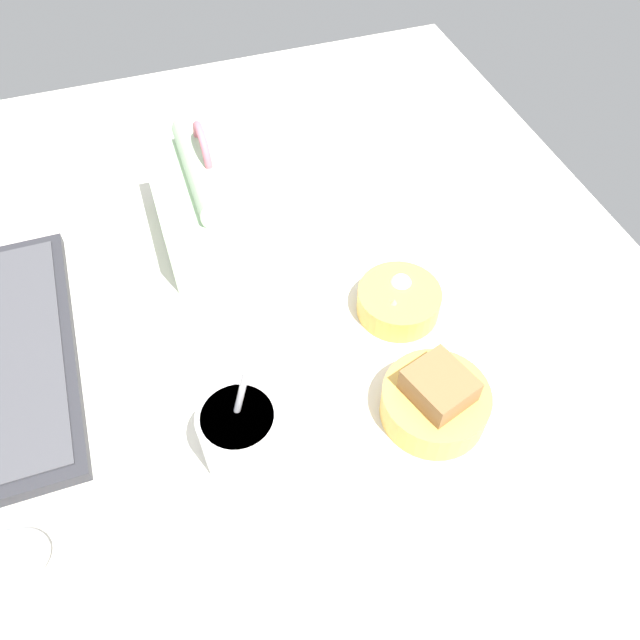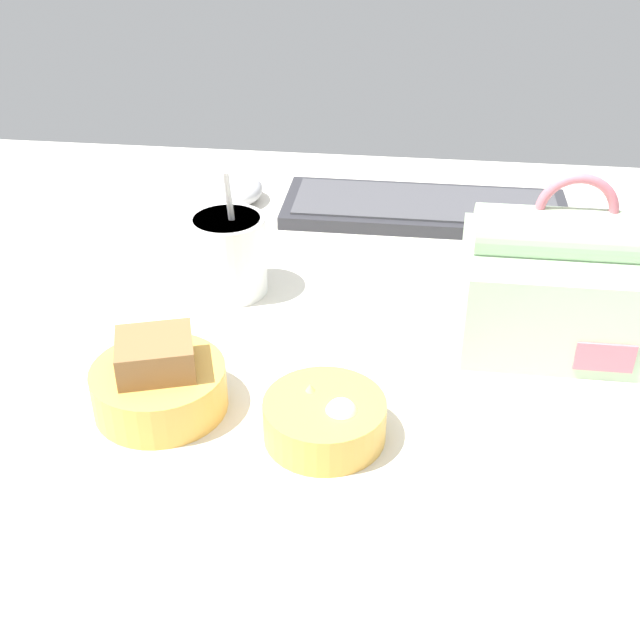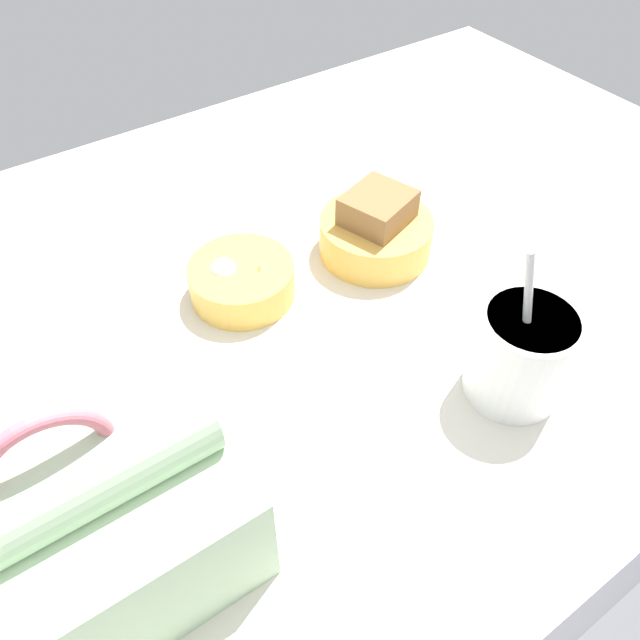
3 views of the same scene
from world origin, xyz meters
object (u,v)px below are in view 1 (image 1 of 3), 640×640
Objects in this scene: bento_bowl_sandwich at (435,400)px; computer_mouse at (8,560)px; lunch_bag at (212,200)px; soup_cup at (241,436)px; keyboard at (14,355)px; bento_bowl_snacks at (399,301)px.

computer_mouse is (-2.44, 47.97, -0.98)cm from bento_bowl_sandwich.
bento_bowl_sandwich is (-38.54, -17.31, -3.55)cm from lunch_bag.
bento_bowl_sandwich is at bearing -94.34° from soup_cup.
keyboard is 49.79cm from bento_bowl_snacks.
lunch_bag is 30.33cm from bento_bowl_snacks.
bento_bowl_sandwich is at bearing 171.87° from bento_bowl_snacks.
computer_mouse is (-4.16, 25.37, -3.02)cm from soup_cup.
bento_bowl_snacks is (15.77, -2.25, -0.80)cm from bento_bowl_sandwich.
bento_bowl_snacks reaches higher than keyboard.
lunch_bag is at bearing -8.18° from soup_cup.
computer_mouse is (-26.63, 1.16, 0.88)cm from keyboard.
soup_cup is at bearing 85.66° from bento_bowl_sandwich.
lunch_bag is at bearing 24.19° from bento_bowl_sandwich.
soup_cup is (-22.47, -24.20, 3.90)cm from keyboard.
computer_mouse is at bearing 177.50° from keyboard.
computer_mouse is at bearing 99.30° from soup_cup.
bento_bowl_snacks is at bearing -60.52° from soup_cup.
bento_bowl_snacks is at bearing -70.07° from computer_mouse.
soup_cup is 1.24× the size of bento_bowl_sandwich.
bento_bowl_sandwich reaches higher than bento_bowl_snacks.
computer_mouse is (-18.21, 50.23, -0.18)cm from bento_bowl_snacks.
keyboard is 1.94× the size of lunch_bag.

